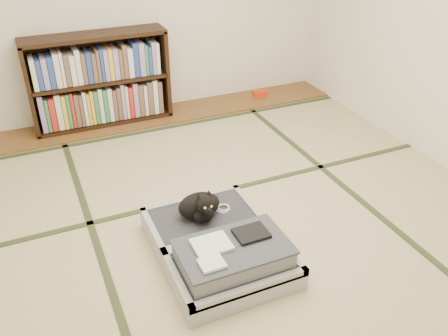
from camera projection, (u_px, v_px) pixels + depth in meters
name	position (u px, v px, depth m)	size (l,w,h in m)	color
floor	(237.00, 221.00, 3.50)	(4.50, 4.50, 0.00)	tan
wood_strip	(158.00, 116.00, 5.06)	(4.00, 0.50, 0.02)	brown
red_item	(260.00, 93.00, 5.50)	(0.15, 0.09, 0.07)	red
room_shell	(240.00, 19.00, 2.75)	(4.50, 4.50, 4.50)	white
tatami_borders	(211.00, 187.00, 3.88)	(4.00, 4.50, 0.01)	#2D381E
bookcase	(100.00, 82.00, 4.71)	(1.37, 0.31, 0.92)	black
suitcase	(220.00, 247.00, 3.08)	(0.76, 1.02, 0.30)	#A4A4A9
cat	(201.00, 206.00, 3.23)	(0.34, 0.34, 0.27)	black
cable_coil	(223.00, 208.00, 3.36)	(0.11, 0.11, 0.03)	white
hanger	(257.00, 266.00, 3.07)	(0.45, 0.25, 0.01)	black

